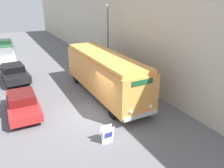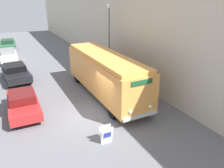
{
  "view_description": "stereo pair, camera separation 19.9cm",
  "coord_description": "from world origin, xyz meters",
  "px_view_note": "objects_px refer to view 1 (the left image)",
  "views": [
    {
      "loc": [
        -4.32,
        -11.22,
        6.96
      ],
      "look_at": [
        1.67,
        0.22,
        1.81
      ],
      "focal_mm": 35.0,
      "sensor_mm": 36.0,
      "label": 1
    },
    {
      "loc": [
        -4.15,
        -11.31,
        6.96
      ],
      "look_at": [
        1.67,
        0.22,
        1.81
      ],
      "focal_mm": 35.0,
      "sensor_mm": 36.0,
      "label": 2
    }
  ],
  "objects_px": {
    "parked_car_near": "(23,103)",
    "streetlamp": "(108,31)",
    "sign_board": "(108,135)",
    "parked_car_mid": "(14,73)",
    "vintage_bus": "(104,72)",
    "parked_car_distant": "(5,45)",
    "parked_car_far": "(6,55)"
  },
  "relations": [
    {
      "from": "vintage_bus",
      "to": "parked_car_distant",
      "type": "bearing_deg",
      "value": 105.67
    },
    {
      "from": "sign_board",
      "to": "parked_car_distant",
      "type": "height_order",
      "value": "parked_car_distant"
    },
    {
      "from": "parked_car_near",
      "to": "parked_car_distant",
      "type": "height_order",
      "value": "parked_car_near"
    },
    {
      "from": "sign_board",
      "to": "parked_car_near",
      "type": "distance_m",
      "value": 6.21
    },
    {
      "from": "parked_car_near",
      "to": "parked_car_distant",
      "type": "distance_m",
      "value": 20.77
    },
    {
      "from": "vintage_bus",
      "to": "parked_car_distant",
      "type": "relative_size",
      "value": 2.13
    },
    {
      "from": "parked_car_distant",
      "to": "parked_car_far",
      "type": "bearing_deg",
      "value": -86.42
    },
    {
      "from": "sign_board",
      "to": "parked_car_mid",
      "type": "height_order",
      "value": "parked_car_mid"
    },
    {
      "from": "vintage_bus",
      "to": "parked_car_far",
      "type": "bearing_deg",
      "value": 113.96
    },
    {
      "from": "vintage_bus",
      "to": "sign_board",
      "type": "distance_m",
      "value": 6.15
    },
    {
      "from": "parked_car_near",
      "to": "parked_car_mid",
      "type": "height_order",
      "value": "parked_car_mid"
    },
    {
      "from": "vintage_bus",
      "to": "sign_board",
      "type": "height_order",
      "value": "vintage_bus"
    },
    {
      "from": "vintage_bus",
      "to": "parked_car_distant",
      "type": "xyz_separation_m",
      "value": [
        -5.74,
        20.48,
        -1.07
      ]
    },
    {
      "from": "parked_car_mid",
      "to": "parked_car_distant",
      "type": "bearing_deg",
      "value": 84.94
    },
    {
      "from": "parked_car_near",
      "to": "streetlamp",
      "type": "bearing_deg",
      "value": 28.46
    },
    {
      "from": "vintage_bus",
      "to": "sign_board",
      "type": "xyz_separation_m",
      "value": [
        -2.47,
        -5.47,
        -1.32
      ]
    },
    {
      "from": "sign_board",
      "to": "streetlamp",
      "type": "distance_m",
      "value": 11.2
    },
    {
      "from": "sign_board",
      "to": "streetlamp",
      "type": "bearing_deg",
      "value": 63.14
    },
    {
      "from": "streetlamp",
      "to": "parked_car_near",
      "type": "xyz_separation_m",
      "value": [
        -8.19,
        -4.25,
        -3.45
      ]
    },
    {
      "from": "parked_car_mid",
      "to": "sign_board",
      "type": "bearing_deg",
      "value": -79.19
    },
    {
      "from": "sign_board",
      "to": "parked_car_near",
      "type": "bearing_deg",
      "value": 123.35
    },
    {
      "from": "vintage_bus",
      "to": "parked_car_near",
      "type": "relative_size",
      "value": 2.27
    },
    {
      "from": "parked_car_near",
      "to": "parked_car_far",
      "type": "distance_m",
      "value": 13.83
    },
    {
      "from": "parked_car_far",
      "to": "vintage_bus",
      "type": "bearing_deg",
      "value": -65.34
    },
    {
      "from": "parked_car_near",
      "to": "parked_car_mid",
      "type": "distance_m",
      "value": 6.69
    },
    {
      "from": "parked_car_far",
      "to": "parked_car_mid",
      "type": "bearing_deg",
      "value": -87.5
    },
    {
      "from": "sign_board",
      "to": "parked_car_far",
      "type": "xyz_separation_m",
      "value": [
        -3.55,
        19.01,
        0.27
      ]
    },
    {
      "from": "streetlamp",
      "to": "parked_car_mid",
      "type": "distance_m",
      "value": 9.12
    },
    {
      "from": "parked_car_mid",
      "to": "streetlamp",
      "type": "bearing_deg",
      "value": -21.57
    },
    {
      "from": "streetlamp",
      "to": "parked_car_near",
      "type": "relative_size",
      "value": 1.49
    },
    {
      "from": "vintage_bus",
      "to": "parked_car_mid",
      "type": "xyz_separation_m",
      "value": [
        -5.79,
        6.39,
        -1.02
      ]
    },
    {
      "from": "parked_car_distant",
      "to": "parked_car_mid",
      "type": "bearing_deg",
      "value": -84.36
    }
  ]
}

